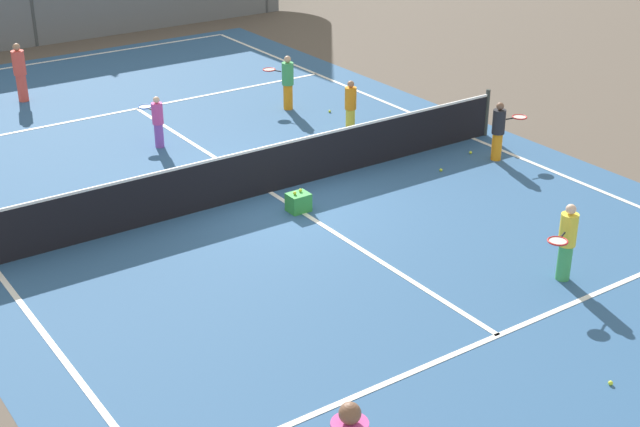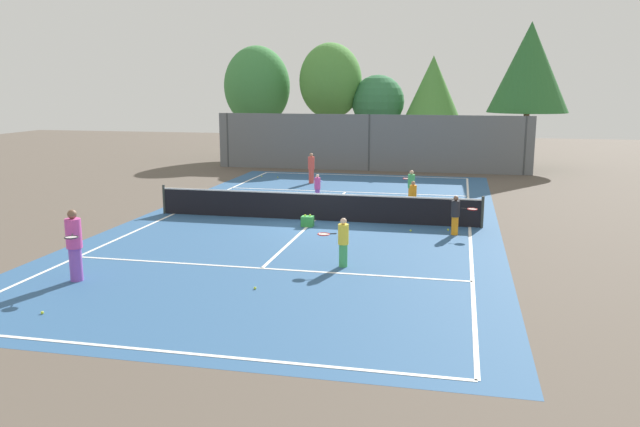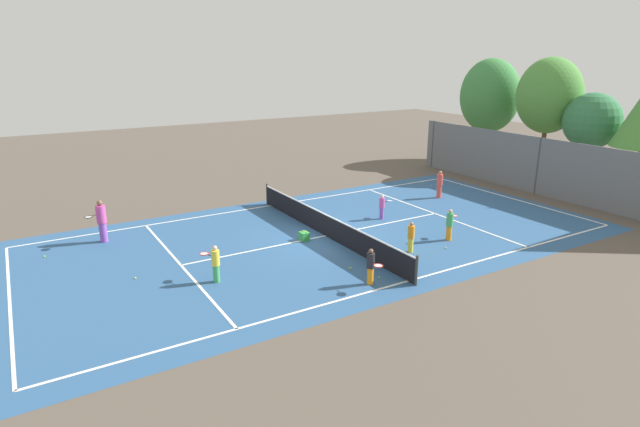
# 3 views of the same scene
# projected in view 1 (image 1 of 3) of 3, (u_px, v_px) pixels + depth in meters

# --- Properties ---
(ground_plane) EXTENTS (80.00, 80.00, 0.00)m
(ground_plane) POSITION_uv_depth(u_px,v_px,m) (270.00, 192.00, 18.09)
(ground_plane) COLOR brown
(court_surface) EXTENTS (13.00, 25.00, 0.01)m
(court_surface) POSITION_uv_depth(u_px,v_px,m) (270.00, 192.00, 18.09)
(court_surface) COLOR #2D5684
(court_surface) RESTS_ON ground_plane
(tennis_net) EXTENTS (11.90, 0.10, 1.10)m
(tennis_net) POSITION_uv_depth(u_px,v_px,m) (269.00, 169.00, 17.88)
(tennis_net) COLOR #333833
(tennis_net) RESTS_ON ground_plane
(player_0) EXTENTS (0.36, 0.83, 1.18)m
(player_0) POSITION_uv_depth(u_px,v_px,m) (157.00, 121.00, 20.18)
(player_0) COLOR purple
(player_0) RESTS_ON ground_plane
(player_1) EXTENTS (0.86, 0.41, 1.30)m
(player_1) POSITION_uv_depth(u_px,v_px,m) (499.00, 130.00, 19.44)
(player_1) COLOR orange
(player_1) RESTS_ON ground_plane
(player_2) EXTENTS (0.86, 0.58, 1.35)m
(player_2) POSITION_uv_depth(u_px,v_px,m) (567.00, 241.00, 14.56)
(player_2) COLOR #3FA559
(player_2) RESTS_ON ground_plane
(player_4) EXTENTS (0.61, 0.86, 1.37)m
(player_4) POSITION_uv_depth(u_px,v_px,m) (287.00, 82.00, 22.57)
(player_4) COLOR orange
(player_4) RESTS_ON ground_plane
(player_5) EXTENTS (0.32, 0.32, 1.52)m
(player_5) POSITION_uv_depth(u_px,v_px,m) (20.00, 72.00, 23.14)
(player_5) COLOR #E54C3F
(player_5) RESTS_ON ground_plane
(player_6) EXTENTS (0.27, 0.27, 1.27)m
(player_6) POSITION_uv_depth(u_px,v_px,m) (350.00, 107.00, 20.98)
(player_6) COLOR yellow
(player_6) RESTS_ON ground_plane
(ball_crate) EXTENTS (0.41, 0.34, 0.43)m
(ball_crate) POSITION_uv_depth(u_px,v_px,m) (298.00, 202.00, 17.21)
(ball_crate) COLOR green
(ball_crate) RESTS_ON ground_plane
(tennis_ball_0) EXTENTS (0.07, 0.07, 0.07)m
(tennis_ball_0) POSITION_uv_depth(u_px,v_px,m) (471.00, 153.00, 20.00)
(tennis_ball_0) COLOR #CCE533
(tennis_ball_0) RESTS_ON ground_plane
(tennis_ball_1) EXTENTS (0.07, 0.07, 0.07)m
(tennis_ball_1) POSITION_uv_depth(u_px,v_px,m) (330.00, 111.00, 22.59)
(tennis_ball_1) COLOR #CCE533
(tennis_ball_1) RESTS_ON ground_plane
(tennis_ball_2) EXTENTS (0.07, 0.07, 0.07)m
(tennis_ball_2) POSITION_uv_depth(u_px,v_px,m) (611.00, 383.00, 12.19)
(tennis_ball_2) COLOR #CCE533
(tennis_ball_2) RESTS_ON ground_plane
(tennis_ball_3) EXTENTS (0.07, 0.07, 0.07)m
(tennis_ball_3) POSITION_uv_depth(u_px,v_px,m) (59.00, 230.00, 16.45)
(tennis_ball_3) COLOR #CCE533
(tennis_ball_3) RESTS_ON ground_plane
(tennis_ball_4) EXTENTS (0.07, 0.07, 0.07)m
(tennis_ball_4) POSITION_uv_depth(u_px,v_px,m) (180.00, 188.00, 18.23)
(tennis_ball_4) COLOR #CCE533
(tennis_ball_4) RESTS_ON ground_plane
(tennis_ball_6) EXTENTS (0.07, 0.07, 0.07)m
(tennis_ball_6) POSITION_uv_depth(u_px,v_px,m) (441.00, 170.00, 19.08)
(tennis_ball_6) COLOR #CCE533
(tennis_ball_6) RESTS_ON ground_plane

